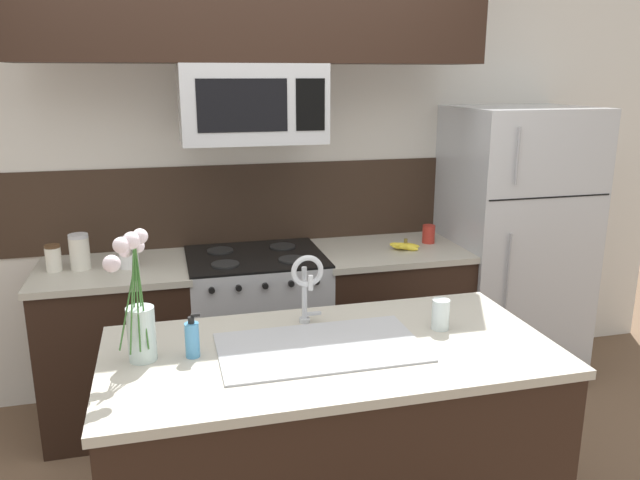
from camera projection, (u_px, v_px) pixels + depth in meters
name	position (u px, v px, depth m)	size (l,w,h in m)	color
rear_partition	(293.00, 176.00, 3.83)	(5.20, 0.10, 2.60)	silver
splash_band	(246.00, 204.00, 3.74)	(3.15, 0.01, 0.48)	#332319
back_counter_left	(119.00, 346.00, 3.43)	(0.80, 0.65, 0.91)	black
back_counter_right	(387.00, 319.00, 3.81)	(0.87, 0.65, 0.91)	black
stove_range	(257.00, 331.00, 3.61)	(0.76, 0.64, 0.93)	#B7BABF
microwave	(252.00, 104.00, 3.26)	(0.74, 0.40, 0.40)	#B7BABF
upper_cabinet_band	(256.00, 1.00, 3.11)	(2.38, 0.34, 0.60)	black
refrigerator	(511.00, 246.00, 3.92)	(0.80, 0.74, 1.72)	#B7BABF
storage_jar_tall	(53.00, 258.00, 3.24)	(0.08, 0.08, 0.14)	silver
storage_jar_medium	(80.00, 252.00, 3.27)	(0.10, 0.10, 0.19)	silver
storage_jar_short	(129.00, 253.00, 3.30)	(0.10, 0.10, 0.16)	silver
banana_bunch	(406.00, 246.00, 3.65)	(0.19, 0.13, 0.08)	yellow
coffee_tin	(429.00, 234.00, 3.79)	(0.08, 0.08, 0.11)	#B22D23
island_counter	(330.00, 452.00, 2.47)	(1.69, 0.83, 0.91)	black
kitchen_sink	(320.00, 365.00, 2.36)	(0.76, 0.44, 0.16)	#ADAFB5
sink_faucet	(307.00, 280.00, 2.49)	(0.14, 0.14, 0.31)	#B7BABF
dish_soap_bottle	(192.00, 339.00, 2.25)	(0.06, 0.05, 0.16)	#4C93C6
drinking_glass	(441.00, 314.00, 2.50)	(0.07, 0.07, 0.12)	silver
flower_vase	(138.00, 313.00, 2.19)	(0.16, 0.17, 0.50)	silver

